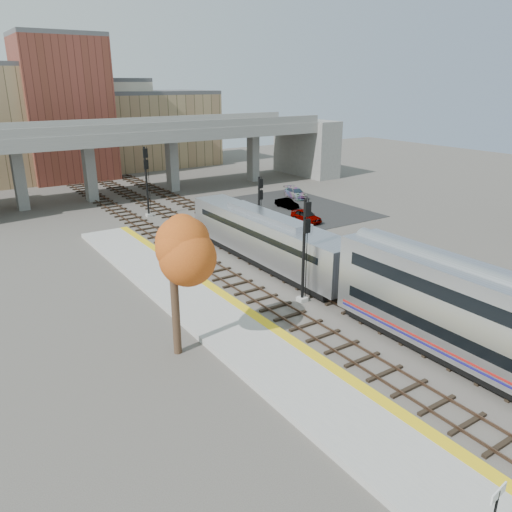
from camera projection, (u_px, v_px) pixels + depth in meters
ground at (390, 338)px, 29.03m from camera, size 160.00×160.00×0.00m
platform at (291, 373)px, 25.19m from camera, size 4.50×60.00×0.35m
yellow_strip at (320, 359)px, 26.12m from camera, size 0.70×60.00×0.01m
tracks at (277, 269)px, 39.32m from camera, size 10.70×95.00×0.25m
overpass at (157, 149)px, 65.05m from camera, size 54.00×12.00×9.50m
buildings_far at (81, 123)px, 79.40m from camera, size 43.00×21.00×20.60m
parking_lot at (290, 209)px, 58.34m from camera, size 14.00×18.00×0.04m
locomotive at (266, 238)px, 39.90m from camera, size 3.02×19.05×4.10m
signal_mast_near at (304, 253)px, 32.60m from camera, size 0.60×0.64×7.07m
signal_mast_mid at (259, 215)px, 43.83m from camera, size 0.60×0.64×6.36m
signal_mast_far at (147, 182)px, 53.72m from camera, size 0.60×0.64×7.59m
station_sign at (496, 505)px, 15.08m from camera, size 0.90×0.16×2.27m
tree at (172, 246)px, 25.39m from camera, size 3.60×3.60×8.31m
car_a at (306, 216)px, 52.55m from camera, size 1.62×3.84×1.30m
car_b at (287, 203)px, 58.50m from camera, size 1.31×3.30×1.07m
car_c at (296, 193)px, 63.56m from camera, size 2.49×4.48×1.23m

